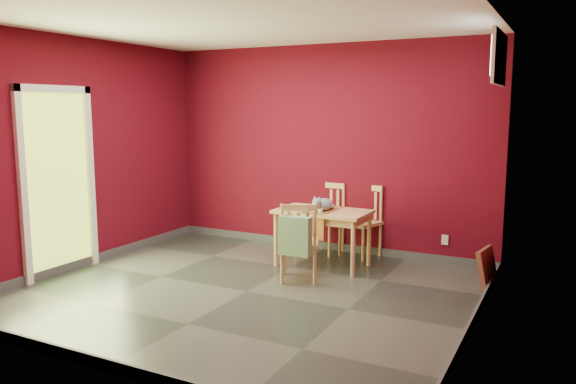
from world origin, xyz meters
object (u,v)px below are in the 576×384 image
at_px(dining_table, 323,217).
at_px(chair_far_left, 326,217).
at_px(cat, 323,202).
at_px(chair_far_right, 363,220).
at_px(picture_frame, 487,268).
at_px(chair_near, 299,241).
at_px(tote_bag, 295,236).

relative_size(dining_table, chair_far_left, 1.21).
distance_m(chair_far_left, cat, 0.79).
relative_size(chair_far_left, cat, 2.20).
bearing_deg(chair_far_right, cat, -108.86).
distance_m(cat, picture_frame, 1.94).
relative_size(chair_near, tote_bag, 1.81).
height_order(chair_near, tote_bag, chair_near).
distance_m(chair_far_right, picture_frame, 1.75).
xyz_separation_m(chair_far_right, cat, (-0.24, -0.71, 0.32)).
xyz_separation_m(chair_far_right, tote_bag, (-0.21, -1.52, 0.09)).
xyz_separation_m(chair_far_left, picture_frame, (2.11, -0.60, -0.26)).
height_order(dining_table, cat, cat).
bearing_deg(chair_far_right, picture_frame, -21.13).
bearing_deg(chair_far_right, chair_far_left, -176.94).
bearing_deg(cat, dining_table, 124.85).
distance_m(dining_table, tote_bag, 0.86).
height_order(chair_far_right, cat, chair_far_right).
xyz_separation_m(chair_far_left, cat, (0.25, -0.68, 0.32)).
distance_m(dining_table, chair_near, 0.67).
height_order(chair_far_right, picture_frame, chair_far_right).
relative_size(chair_near, picture_frame, 2.02).
xyz_separation_m(chair_near, picture_frame, (1.87, 0.69, -0.24)).
relative_size(dining_table, picture_frame, 2.52).
bearing_deg(dining_table, chair_far_right, 68.16).
bearing_deg(tote_bag, chair_far_right, 82.22).
xyz_separation_m(chair_near, tote_bag, (0.06, -0.20, 0.10)).
distance_m(dining_table, picture_frame, 1.92).
bearing_deg(dining_table, picture_frame, 1.14).
distance_m(chair_near, tote_bag, 0.23).
bearing_deg(picture_frame, chair_far_left, 164.19).
bearing_deg(chair_far_left, picture_frame, -15.81).
height_order(chair_far_left, cat, chair_far_left).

